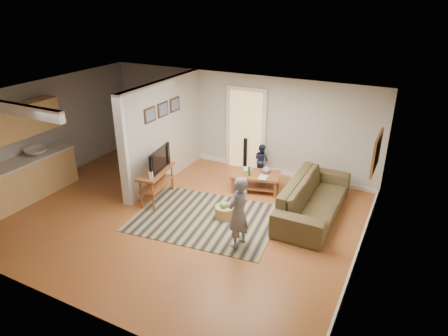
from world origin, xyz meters
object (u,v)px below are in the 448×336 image
(tv_console, at_px, (157,173))
(child, at_px, (238,245))
(speaker_left, at_px, (154,174))
(speaker_right, at_px, (245,155))
(sofa, at_px, (312,214))
(toddler, at_px, (261,175))
(toy_basket, at_px, (225,211))
(coffee_table, at_px, (256,177))

(tv_console, relative_size, child, 0.85)
(speaker_left, distance_m, speaker_right, 2.49)
(speaker_right, bearing_deg, tv_console, -129.65)
(tv_console, distance_m, speaker_right, 2.58)
(sofa, bearing_deg, tv_console, 105.50)
(sofa, height_order, speaker_left, speaker_left)
(toddler, bearing_deg, speaker_left, 71.69)
(sofa, height_order, toddler, toddler)
(tv_console, distance_m, speaker_left, 0.40)
(speaker_left, bearing_deg, toy_basket, -26.84)
(sofa, xyz_separation_m, coffee_table, (-1.52, 0.49, 0.34))
(speaker_right, bearing_deg, speaker_left, -137.58)
(tv_console, xyz_separation_m, speaker_right, (1.14, 2.30, -0.19))
(speaker_left, bearing_deg, speaker_right, 36.99)
(coffee_table, relative_size, tv_console, 1.04)
(toy_basket, xyz_separation_m, child, (0.67, -0.77, -0.15))
(tv_console, height_order, toy_basket, tv_console)
(speaker_right, bearing_deg, toddler, -13.40)
(sofa, relative_size, child, 1.87)
(coffee_table, bearing_deg, tv_console, -141.60)
(speaker_right, relative_size, toddler, 1.10)
(speaker_right, distance_m, child, 3.39)
(coffee_table, distance_m, speaker_right, 1.11)
(coffee_table, xyz_separation_m, speaker_right, (-0.68, 0.86, 0.12))
(tv_console, xyz_separation_m, speaker_left, (-0.26, 0.24, -0.19))
(sofa, relative_size, speaker_right, 2.84)
(tv_console, bearing_deg, speaker_right, 54.17)
(toy_basket, bearing_deg, speaker_right, 104.26)
(child, distance_m, toddler, 3.22)
(child, bearing_deg, tv_console, -97.44)
(speaker_left, relative_size, speaker_right, 1.01)
(coffee_table, xyz_separation_m, tv_console, (-1.82, -1.44, 0.31))
(sofa, height_order, toy_basket, sofa)
(coffee_table, distance_m, tv_console, 2.34)
(speaker_left, bearing_deg, toddler, 29.20)
(child, bearing_deg, toddler, -154.28)
(sofa, relative_size, toddler, 3.13)
(sofa, xyz_separation_m, tv_console, (-3.34, -0.95, 0.66))
(speaker_left, xyz_separation_m, toddler, (1.85, 2.06, -0.47))
(speaker_left, xyz_separation_m, child, (2.66, -1.05, -0.47))
(toddler, bearing_deg, child, 128.17)
(tv_console, bearing_deg, sofa, 6.39)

